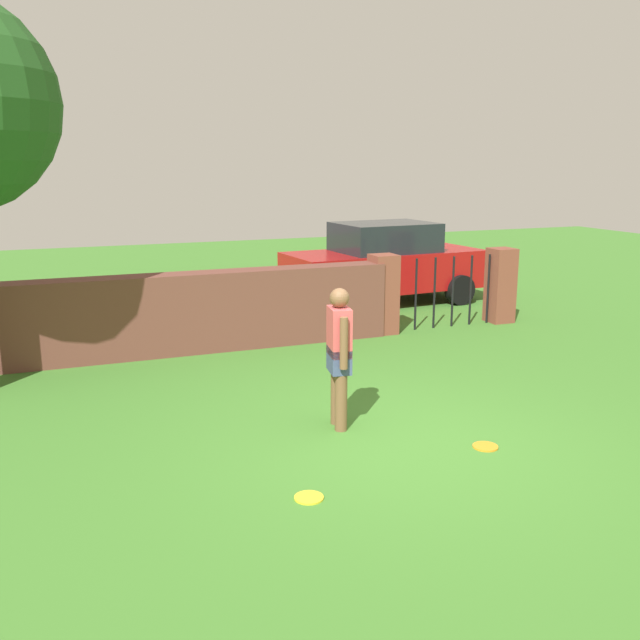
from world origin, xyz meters
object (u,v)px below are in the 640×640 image
at_px(frisbee_orange, 485,447).
at_px(person, 339,351).
at_px(frisbee_yellow, 309,498).
at_px(car, 384,263).

bearing_deg(frisbee_orange, person, 136.98).
bearing_deg(person, frisbee_orange, -122.74).
bearing_deg(frisbee_yellow, frisbee_orange, 10.41).
distance_m(person, car, 7.33).
relative_size(car, frisbee_orange, 15.97).
bearing_deg(car, person, 55.07).
xyz_separation_m(person, car, (3.75, 6.30, -0.04)).
height_order(car, frisbee_orange, car).
distance_m(car, frisbee_orange, 7.90).
bearing_deg(frisbee_orange, car, 71.22).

